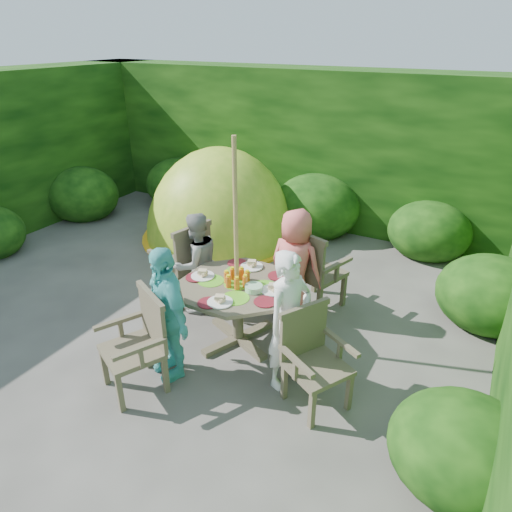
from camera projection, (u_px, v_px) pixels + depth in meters
The scene contains 13 objects.
ground at pixel (157, 319), 5.32m from camera, with size 60.00×60.00×0.00m, color #4A4742.
hedge_enclosure at pixel (216, 185), 5.82m from camera, with size 9.00×9.00×2.50m.
patio_table at pixel (238, 293), 4.69m from camera, with size 1.60×1.60×0.85m.
parasol_pole at pixel (236, 249), 4.46m from camera, with size 0.04×0.04×2.20m, color olive.
garden_chair_right at pixel (312, 357), 3.97m from camera, with size 0.66×0.69×0.88m.
garden_chair_left at pixel (185, 261), 5.50m from camera, with size 0.63×0.68×0.98m.
garden_chair_back at pixel (314, 269), 5.32m from camera, with size 0.72×0.67×0.98m.
garden_chair_front at pixel (139, 342), 4.12m from camera, with size 0.71×0.68×0.92m.
child_right at pixel (289, 321), 4.08m from camera, with size 0.50×0.33×1.36m, color white.
child_left at pixel (196, 264), 5.25m from camera, with size 0.60×0.46×1.23m, color gray.
child_back at pixel (295, 266), 5.10m from camera, with size 0.64×0.42×1.32m, color #EA6560.
child_front at pixel (167, 313), 4.21m from camera, with size 0.79×0.33×1.35m, color #54C5C5.
dome_tent at pixel (220, 236), 7.49m from camera, with size 3.02×3.02×2.89m.
Camera 1 is at (3.16, -3.34, 3.01)m, focal length 32.00 mm.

